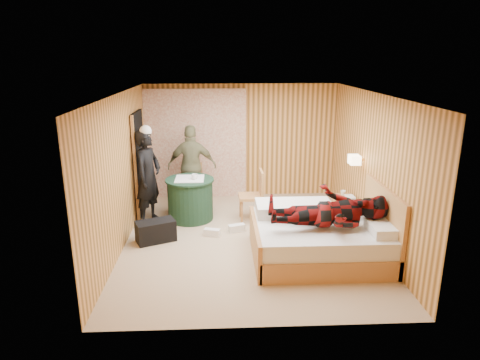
{
  "coord_description": "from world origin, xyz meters",
  "views": [
    {
      "loc": [
        -0.46,
        -6.84,
        3.1
      ],
      "look_at": [
        -0.14,
        0.11,
        1.05
      ],
      "focal_mm": 32.0,
      "sensor_mm": 36.0,
      "label": 1
    }
  ],
  "objects_px": {
    "chair_far": "(192,182)",
    "nightstand": "(344,209)",
    "man_on_bed": "(330,202)",
    "round_table": "(190,199)",
    "wall_lamp": "(355,160)",
    "duffel_bag": "(156,231)",
    "bed": "(322,237)",
    "chair_near": "(255,192)",
    "man_at_table": "(192,166)",
    "woman_standing": "(148,177)"
  },
  "relations": [
    {
      "from": "bed",
      "to": "woman_standing",
      "type": "relative_size",
      "value": 1.18
    },
    {
      "from": "woman_standing",
      "to": "man_on_bed",
      "type": "distance_m",
      "value": 3.5
    },
    {
      "from": "wall_lamp",
      "to": "man_on_bed",
      "type": "relative_size",
      "value": 0.15
    },
    {
      "from": "bed",
      "to": "round_table",
      "type": "distance_m",
      "value": 2.78
    },
    {
      "from": "wall_lamp",
      "to": "chair_far",
      "type": "bearing_deg",
      "value": 156.34
    },
    {
      "from": "chair_far",
      "to": "nightstand",
      "type": "bearing_deg",
      "value": -20.11
    },
    {
      "from": "woman_standing",
      "to": "man_at_table",
      "type": "distance_m",
      "value": 1.16
    },
    {
      "from": "bed",
      "to": "chair_far",
      "type": "relative_size",
      "value": 2.26
    },
    {
      "from": "wall_lamp",
      "to": "chair_near",
      "type": "height_order",
      "value": "wall_lamp"
    },
    {
      "from": "chair_far",
      "to": "man_at_table",
      "type": "bearing_deg",
      "value": 88.32
    },
    {
      "from": "chair_far",
      "to": "chair_near",
      "type": "bearing_deg",
      "value": -34.82
    },
    {
      "from": "bed",
      "to": "man_at_table",
      "type": "height_order",
      "value": "man_at_table"
    },
    {
      "from": "nightstand",
      "to": "man_at_table",
      "type": "relative_size",
      "value": 0.3
    },
    {
      "from": "woman_standing",
      "to": "man_at_table",
      "type": "bearing_deg",
      "value": -19.9
    },
    {
      "from": "chair_near",
      "to": "woman_standing",
      "type": "xyz_separation_m",
      "value": [
        -2.01,
        0.02,
        0.32
      ]
    },
    {
      "from": "round_table",
      "to": "wall_lamp",
      "type": "bearing_deg",
      "value": -10.91
    },
    {
      "from": "wall_lamp",
      "to": "chair_near",
      "type": "xyz_separation_m",
      "value": [
        -1.73,
        0.46,
        -0.72
      ]
    },
    {
      "from": "bed",
      "to": "man_at_table",
      "type": "distance_m",
      "value": 3.36
    },
    {
      "from": "chair_far",
      "to": "duffel_bag",
      "type": "height_order",
      "value": "chair_far"
    },
    {
      "from": "man_at_table",
      "to": "round_table",
      "type": "bearing_deg",
      "value": 91.93
    },
    {
      "from": "nightstand",
      "to": "duffel_bag",
      "type": "distance_m",
      "value": 3.55
    },
    {
      "from": "nightstand",
      "to": "round_table",
      "type": "bearing_deg",
      "value": 174.02
    },
    {
      "from": "man_at_table",
      "to": "man_on_bed",
      "type": "xyz_separation_m",
      "value": [
        2.21,
        -2.73,
        0.14
      ]
    },
    {
      "from": "duffel_bag",
      "to": "woman_standing",
      "type": "distance_m",
      "value": 1.18
    },
    {
      "from": "chair_near",
      "to": "duffel_bag",
      "type": "bearing_deg",
      "value": -64.5
    },
    {
      "from": "chair_far",
      "to": "man_on_bed",
      "type": "xyz_separation_m",
      "value": [
        2.21,
        -2.68,
        0.46
      ]
    },
    {
      "from": "wall_lamp",
      "to": "bed",
      "type": "height_order",
      "value": "wall_lamp"
    },
    {
      "from": "wall_lamp",
      "to": "man_at_table",
      "type": "xyz_separation_m",
      "value": [
        -2.98,
        1.35,
        -0.44
      ]
    },
    {
      "from": "woman_standing",
      "to": "man_on_bed",
      "type": "height_order",
      "value": "man_on_bed"
    },
    {
      "from": "duffel_bag",
      "to": "man_at_table",
      "type": "bearing_deg",
      "value": 49.88
    },
    {
      "from": "chair_near",
      "to": "woman_standing",
      "type": "height_order",
      "value": "woman_standing"
    },
    {
      "from": "nightstand",
      "to": "wall_lamp",
      "type": "bearing_deg",
      "value": -80.8
    },
    {
      "from": "wall_lamp",
      "to": "duffel_bag",
      "type": "xyz_separation_m",
      "value": [
        -3.52,
        -0.44,
        -1.12
      ]
    },
    {
      "from": "duffel_bag",
      "to": "nightstand",
      "type": "bearing_deg",
      "value": -12.0
    },
    {
      "from": "bed",
      "to": "chair_near",
      "type": "relative_size",
      "value": 2.12
    },
    {
      "from": "chair_far",
      "to": "man_on_bed",
      "type": "relative_size",
      "value": 0.53
    },
    {
      "from": "bed",
      "to": "duffel_bag",
      "type": "xyz_separation_m",
      "value": [
        -2.71,
        0.71,
        -0.15
      ]
    },
    {
      "from": "wall_lamp",
      "to": "duffel_bag",
      "type": "relative_size",
      "value": 0.4
    },
    {
      "from": "wall_lamp",
      "to": "round_table",
      "type": "distance_m",
      "value": 3.16
    },
    {
      "from": "chair_near",
      "to": "bed",
      "type": "bearing_deg",
      "value": 28.92
    },
    {
      "from": "wall_lamp",
      "to": "bed",
      "type": "relative_size",
      "value": 0.12
    },
    {
      "from": "bed",
      "to": "man_on_bed",
      "type": "height_order",
      "value": "man_on_bed"
    },
    {
      "from": "chair_near",
      "to": "woman_standing",
      "type": "distance_m",
      "value": 2.03
    },
    {
      "from": "man_on_bed",
      "to": "man_at_table",
      "type": "bearing_deg",
      "value": 128.94
    },
    {
      "from": "wall_lamp",
      "to": "duffel_bag",
      "type": "distance_m",
      "value": 3.72
    },
    {
      "from": "nightstand",
      "to": "man_on_bed",
      "type": "distance_m",
      "value": 1.95
    },
    {
      "from": "nightstand",
      "to": "round_table",
      "type": "xyz_separation_m",
      "value": [
        -2.94,
        0.31,
        0.16
      ]
    },
    {
      "from": "duffel_bag",
      "to": "bed",
      "type": "bearing_deg",
      "value": -38.12
    },
    {
      "from": "chair_near",
      "to": "chair_far",
      "type": "bearing_deg",
      "value": -125.36
    },
    {
      "from": "nightstand",
      "to": "chair_near",
      "type": "relative_size",
      "value": 0.52
    }
  ]
}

